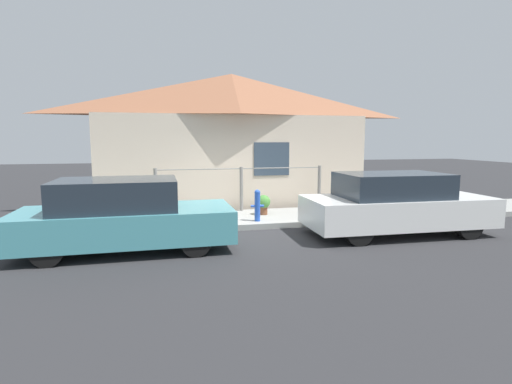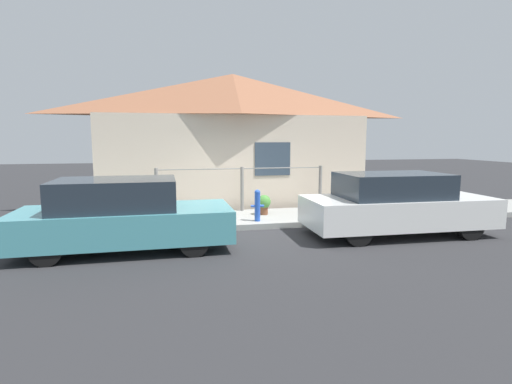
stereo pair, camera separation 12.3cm
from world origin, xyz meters
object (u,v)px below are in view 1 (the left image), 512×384
at_px(car_right, 396,204).
at_px(car_left, 124,216).
at_px(potted_plant_near_hydrant, 264,203).
at_px(fire_hydrant, 257,205).

bearing_deg(car_right, car_left, -178.83).
bearing_deg(potted_plant_near_hydrant, fire_hydrant, -114.28).
xyz_separation_m(car_left, car_right, (6.02, 0.00, 0.01)).
xyz_separation_m(car_left, fire_hydrant, (3.08, 1.53, -0.14)).
bearing_deg(car_left, car_right, -0.53).
bearing_deg(potted_plant_near_hydrant, car_right, -42.40).
bearing_deg(fire_hydrant, potted_plant_near_hydrant, 65.72).
xyz_separation_m(car_right, fire_hydrant, (-2.94, 1.53, -0.15)).
bearing_deg(fire_hydrant, car_right, -27.47).
height_order(car_left, fire_hydrant, car_left).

